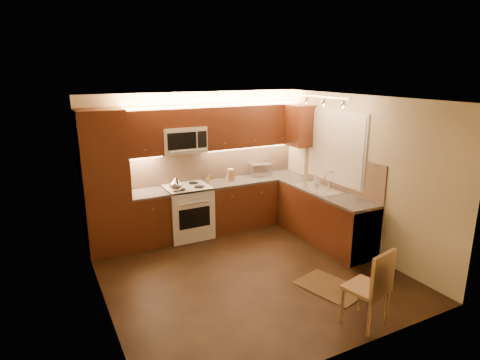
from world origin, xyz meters
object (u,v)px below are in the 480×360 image
stove (188,211)px  toaster_oven (260,169)px  sink (321,185)px  dining_chair (366,286)px  knife_block (231,175)px  microwave (183,139)px  kettle (176,184)px  soap_bottle (317,179)px

stove → toaster_oven: size_ratio=2.38×
stove → sink: bearing=-29.4°
sink → dining_chair: bearing=-115.8°
knife_block → dining_chair: size_ratio=0.22×
knife_block → toaster_oven: bearing=16.3°
stove → dining_chair: size_ratio=0.96×
sink → microwave: bearing=147.8°
kettle → dining_chair: size_ratio=0.26×
sink → toaster_oven: size_ratio=2.22×
microwave → kettle: bearing=-128.7°
soap_bottle → dining_chair: 2.86m
knife_block → soap_bottle: bearing=-25.7°
knife_block → dining_chair: bearing=-78.6°
stove → sink: 2.35m
stove → toaster_oven: toaster_oven is taller
toaster_oven → knife_block: 0.66m
toaster_oven → soap_bottle: 1.15m
soap_bottle → stove: bearing=-178.7°
toaster_oven → dining_chair: size_ratio=0.41×
sink → soap_bottle: soap_bottle is taller
sink → kettle: bearing=157.5°
sink → dining_chair: 2.55m
microwave → toaster_oven: 1.70m
sink → knife_block: knife_block is taller
stove → sink: (2.00, -1.12, 0.52)m
soap_bottle → knife_block: bearing=166.3°
stove → dining_chair: 3.50m
microwave → toaster_oven: (1.54, 0.01, -0.70)m
toaster_oven → microwave: bearing=-170.6°
dining_chair → soap_bottle: bearing=51.6°
stove → kettle: size_ratio=3.70×
stove → sink: sink is taller
stove → soap_bottle: bearing=-21.5°
kettle → toaster_oven: 1.83m
microwave → soap_bottle: 2.46m
kettle → toaster_oven: bearing=7.6°
stove → knife_block: knife_block is taller
dining_chair → stove: bearing=92.5°
microwave → sink: bearing=-32.2°
soap_bottle → sink: bearing=-92.5°
toaster_oven → stove: bearing=-165.6°
microwave → dining_chair: 3.83m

